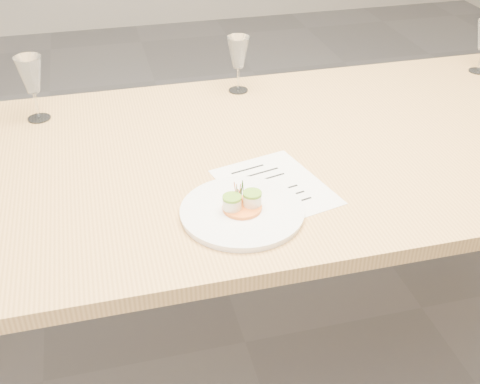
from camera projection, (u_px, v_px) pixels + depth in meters
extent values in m
plane|color=slate|center=(245.00, 342.00, 2.05)|extent=(7.00, 7.00, 0.00)
cube|color=tan|center=(246.00, 157.00, 1.65)|extent=(2.40, 1.00, 0.04)
cylinder|color=white|center=(242.00, 212.00, 1.38)|extent=(0.28, 0.28, 0.01)
cylinder|color=white|center=(242.00, 210.00, 1.38)|extent=(0.29, 0.29, 0.01)
cylinder|color=orange|center=(242.00, 208.00, 1.38)|extent=(0.09, 0.09, 0.01)
cylinder|color=#FDF2CF|center=(232.00, 203.00, 1.36)|extent=(0.04, 0.04, 0.03)
cylinder|color=#FDF2CF|center=(252.00, 199.00, 1.37)|extent=(0.04, 0.04, 0.03)
cylinder|color=#7AAC2F|center=(232.00, 197.00, 1.35)|extent=(0.04, 0.04, 0.01)
cylinder|color=#7AAC2F|center=(252.00, 194.00, 1.37)|extent=(0.04, 0.04, 0.01)
cylinder|color=tan|center=(271.00, 217.00, 1.35)|extent=(0.04, 0.04, 0.00)
cube|color=white|center=(275.00, 187.00, 1.49)|extent=(0.29, 0.34, 0.00)
cube|color=black|center=(248.00, 169.00, 1.55)|extent=(0.09, 0.03, 0.00)
cube|color=black|center=(253.00, 175.00, 1.53)|extent=(0.14, 0.04, 0.00)
cube|color=black|center=(259.00, 181.00, 1.51)|extent=(0.14, 0.04, 0.00)
cube|color=black|center=(272.00, 193.00, 1.46)|extent=(0.14, 0.04, 0.00)
cube|color=black|center=(279.00, 199.00, 1.44)|extent=(0.14, 0.04, 0.00)
cube|color=black|center=(285.00, 205.00, 1.42)|extent=(0.14, 0.04, 0.00)
cylinder|color=white|center=(39.00, 118.00, 1.80)|extent=(0.07, 0.07, 0.00)
cylinder|color=white|center=(37.00, 105.00, 1.78)|extent=(0.01, 0.01, 0.08)
cone|color=white|center=(30.00, 75.00, 1.72)|extent=(0.08, 0.08, 0.11)
cylinder|color=white|center=(238.00, 90.00, 1.97)|extent=(0.06, 0.06, 0.00)
cylinder|color=white|center=(238.00, 79.00, 1.95)|extent=(0.01, 0.01, 0.08)
cone|color=white|center=(238.00, 52.00, 1.90)|extent=(0.07, 0.07, 0.10)
cylinder|color=white|center=(478.00, 71.00, 2.11)|extent=(0.06, 0.06, 0.00)
cylinder|color=white|center=(480.00, 60.00, 2.09)|extent=(0.01, 0.01, 0.08)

